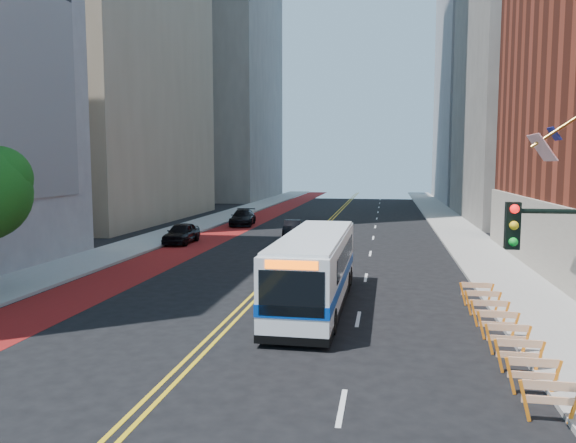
# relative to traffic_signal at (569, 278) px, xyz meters

# --- Properties ---
(ground) EXTENTS (160.00, 160.00, 0.00)m
(ground) POSITION_rel_traffic_signal_xyz_m (-9.41, 3.51, -3.72)
(ground) COLOR black
(ground) RESTS_ON ground
(sidewalk_left) EXTENTS (4.00, 140.00, 0.15)m
(sidewalk_left) POSITION_rel_traffic_signal_xyz_m (-21.41, 33.51, -3.65)
(sidewalk_left) COLOR gray
(sidewalk_left) RESTS_ON ground
(sidewalk_right) EXTENTS (4.00, 140.00, 0.15)m
(sidewalk_right) POSITION_rel_traffic_signal_xyz_m (2.59, 33.51, -3.65)
(sidewalk_right) COLOR gray
(sidewalk_right) RESTS_ON ground
(bus_lane_paint) EXTENTS (3.60, 140.00, 0.01)m
(bus_lane_paint) POSITION_rel_traffic_signal_xyz_m (-17.51, 33.51, -3.72)
(bus_lane_paint) COLOR maroon
(bus_lane_paint) RESTS_ON ground
(center_line_inner) EXTENTS (0.14, 140.00, 0.01)m
(center_line_inner) POSITION_rel_traffic_signal_xyz_m (-9.59, 33.51, -3.72)
(center_line_inner) COLOR gold
(center_line_inner) RESTS_ON ground
(center_line_outer) EXTENTS (0.14, 140.00, 0.01)m
(center_line_outer) POSITION_rel_traffic_signal_xyz_m (-9.23, 33.51, -3.72)
(center_line_outer) COLOR gold
(center_line_outer) RESTS_ON ground
(lane_dashes) EXTENTS (0.14, 98.20, 0.01)m
(lane_dashes) POSITION_rel_traffic_signal_xyz_m (-4.61, 41.51, -3.72)
(lane_dashes) COLOR silver
(lane_dashes) RESTS_ON ground
(midrise_right_near) EXTENTS (18.00, 26.00, 40.00)m
(midrise_right_near) POSITION_rel_traffic_signal_xyz_m (13.59, 51.51, 16.28)
(midrise_right_near) COLOR slate
(midrise_right_near) RESTS_ON ground
(midrise_right_far) EXTENTS (20.00, 28.00, 55.00)m
(midrise_right_far) POSITION_rel_traffic_signal_xyz_m (14.59, 81.51, 23.78)
(midrise_right_far) COLOR gray
(midrise_right_far) RESTS_ON ground
(midrise_left_far) EXTENTS (20.00, 26.00, 65.00)m
(midrise_left_far) POSITION_rel_traffic_signal_xyz_m (-33.41, 81.51, 28.78)
(midrise_left_far) COLOR slate
(midrise_left_far) RESTS_ON ground
(construction_barriers) EXTENTS (1.42, 10.91, 1.00)m
(construction_barriers) POSITION_rel_traffic_signal_xyz_m (0.19, 6.94, -3.05)
(construction_barriers) COLOR orange
(construction_barriers) RESTS_ON ground
(traffic_signal) EXTENTS (2.21, 0.34, 5.07)m
(traffic_signal) POSITION_rel_traffic_signal_xyz_m (0.00, 0.00, 0.00)
(traffic_signal) COLOR black
(traffic_signal) RESTS_ON sidewalk_right
(transit_bus) EXTENTS (2.54, 11.27, 3.09)m
(transit_bus) POSITION_rel_traffic_signal_xyz_m (-6.50, 11.13, -2.11)
(transit_bus) COLOR silver
(transit_bus) RESTS_ON ground
(car_a) EXTENTS (1.95, 4.58, 1.55)m
(car_a) POSITION_rel_traffic_signal_xyz_m (-18.71, 27.89, -2.95)
(car_a) COLOR black
(car_a) RESTS_ON ground
(car_b) EXTENTS (1.71, 4.02, 1.29)m
(car_b) POSITION_rel_traffic_signal_xyz_m (-11.24, 33.61, -3.08)
(car_b) COLOR black
(car_b) RESTS_ON ground
(car_c) EXTENTS (2.71, 5.43, 1.52)m
(car_c) POSITION_rel_traffic_signal_xyz_m (-17.29, 40.60, -2.96)
(car_c) COLOR black
(car_c) RESTS_ON ground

